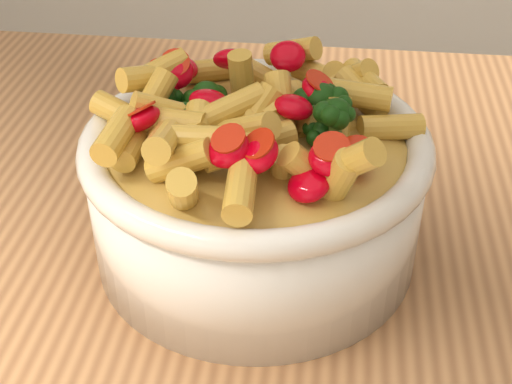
# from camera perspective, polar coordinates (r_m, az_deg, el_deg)

# --- Properties ---
(table) EXTENTS (1.20, 0.80, 0.90)m
(table) POSITION_cam_1_polar(r_m,az_deg,el_deg) (0.60, -7.03, -13.00)
(table) COLOR #B8804F
(table) RESTS_ON ground
(serving_bowl) EXTENTS (0.24, 0.24, 0.10)m
(serving_bowl) POSITION_cam_1_polar(r_m,az_deg,el_deg) (0.51, 0.00, 0.12)
(serving_bowl) COLOR white
(serving_bowl) RESTS_ON table
(pasta_salad) EXTENTS (0.19, 0.19, 0.04)m
(pasta_salad) POSITION_cam_1_polar(r_m,az_deg,el_deg) (0.47, 0.00, 6.49)
(pasta_salad) COLOR #FFC150
(pasta_salad) RESTS_ON serving_bowl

